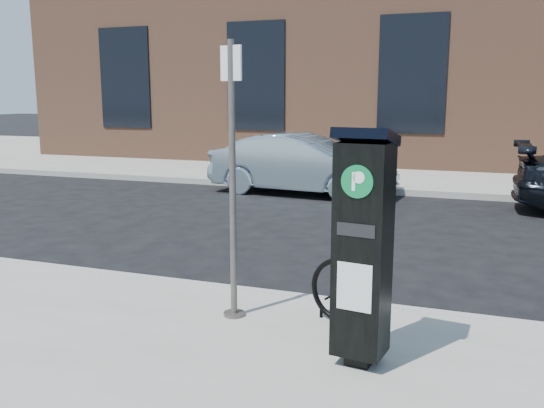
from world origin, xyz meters
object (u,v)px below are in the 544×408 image
at_px(sign_pole, 233,184).
at_px(bike_rack, 340,291).
at_px(parking_kiosk, 363,246).
at_px(car_silver, 302,164).

xyz_separation_m(sign_pole, bike_rack, (1.05, 0.19, -1.03)).
height_order(parking_kiosk, sign_pole, sign_pole).
bearing_deg(parking_kiosk, car_silver, 117.49).
bearing_deg(car_silver, sign_pole, -162.31).
bearing_deg(bike_rack, parking_kiosk, -50.19).
relative_size(parking_kiosk, car_silver, 0.44).
bearing_deg(car_silver, parking_kiosk, -154.69).
xyz_separation_m(parking_kiosk, car_silver, (-3.19, 8.85, -0.43)).
bearing_deg(sign_pole, bike_rack, 24.72).
distance_m(parking_kiosk, sign_pole, 1.58).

